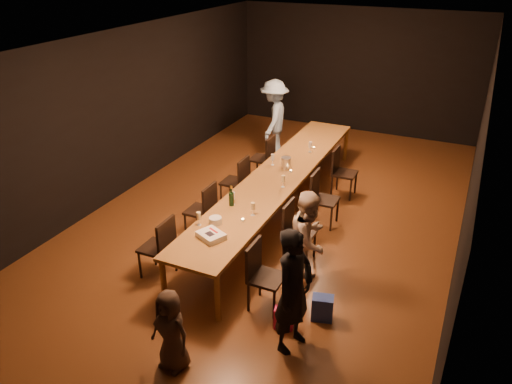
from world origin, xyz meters
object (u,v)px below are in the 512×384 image
at_px(table, 278,178).
at_px(woman_birthday, 294,291).
at_px(chair_right_1, 300,233).
at_px(chair_left_2, 234,181).
at_px(chair_left_0, 156,247).
at_px(plate_stack, 215,221).
at_px(chair_right_2, 325,199).
at_px(ice_bucket, 286,163).
at_px(woman_tan, 309,239).
at_px(chair_left_1, 200,210).
at_px(child, 171,331).
at_px(birthday_cake, 211,235).
at_px(chair_right_0, 267,277).
at_px(champagne_bottle, 231,196).
at_px(chair_right_3, 345,173).
at_px(man_blue, 274,119).
at_px(chair_left_3, 262,158).

xyz_separation_m(table, woman_birthday, (1.40, -2.91, 0.08)).
xyz_separation_m(chair_right_1, chair_left_2, (-1.70, 1.20, 0.00)).
bearing_deg(chair_left_0, table, -19.50).
height_order(chair_right_1, plate_stack, chair_right_1).
distance_m(chair_right_2, ice_bucket, 0.99).
relative_size(chair_right_2, woman_tan, 0.66).
height_order(chair_left_1, child, child).
bearing_deg(birthday_cake, woman_birthday, 0.54).
relative_size(chair_right_0, chair_right_2, 1.00).
height_order(chair_right_2, woman_birthday, woman_birthday).
relative_size(chair_left_2, champagne_bottle, 2.89).
distance_m(chair_right_0, woman_birthday, 0.81).
bearing_deg(child, woman_tan, 77.45).
distance_m(chair_right_2, chair_left_0, 2.94).
height_order(woman_birthday, woman_tan, woman_birthday).
xyz_separation_m(table, plate_stack, (-0.16, -1.91, 0.10)).
distance_m(chair_right_1, birthday_cake, 1.42).
distance_m(chair_right_3, champagne_bottle, 2.77).
bearing_deg(woman_birthday, man_blue, 40.08).
relative_size(chair_left_1, birthday_cake, 2.15).
height_order(chair_left_1, plate_stack, chair_left_1).
bearing_deg(chair_left_1, chair_right_2, -54.78).
bearing_deg(chair_right_2, chair_left_2, -90.00).
relative_size(chair_right_3, chair_left_1, 1.00).
bearing_deg(chair_left_3, woman_birthday, -151.33).
xyz_separation_m(chair_left_1, chair_left_2, (0.00, 1.20, 0.00)).
bearing_deg(chair_right_2, chair_left_1, -54.78).
distance_m(chair_left_0, plate_stack, 0.91).
relative_size(chair_left_2, chair_left_3, 1.00).
bearing_deg(chair_left_2, chair_right_1, -125.22).
height_order(chair_right_3, plate_stack, chair_right_3).
relative_size(chair_right_2, chair_left_2, 1.00).
xyz_separation_m(chair_right_3, chair_left_0, (-1.70, -3.60, 0.00)).
bearing_deg(chair_left_0, woman_birthday, -102.78).
xyz_separation_m(table, chair_right_3, (0.85, 1.20, -0.24)).
bearing_deg(chair_right_1, chair_right_2, 180.00).
bearing_deg(child, ice_bucket, 103.50).
distance_m(man_blue, plate_stack, 4.54).
xyz_separation_m(chair_left_1, woman_birthday, (2.25, -1.71, 0.31)).
bearing_deg(plate_stack, chair_right_1, 35.03).
height_order(chair_right_0, birthday_cake, chair_right_0).
bearing_deg(chair_left_3, chair_left_2, -180.00).
height_order(chair_left_3, man_blue, man_blue).
distance_m(table, chair_left_0, 2.56).
xyz_separation_m(chair_right_1, man_blue, (-2.00, 3.72, 0.39)).
height_order(chair_right_0, ice_bucket, ice_bucket).
relative_size(man_blue, birthday_cake, 3.95).
xyz_separation_m(chair_right_0, chair_right_3, (0.00, 3.60, 0.00)).
xyz_separation_m(chair_left_3, champagne_bottle, (0.64, -2.52, 0.45)).
xyz_separation_m(chair_right_0, ice_bucket, (-0.85, 2.74, 0.38)).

